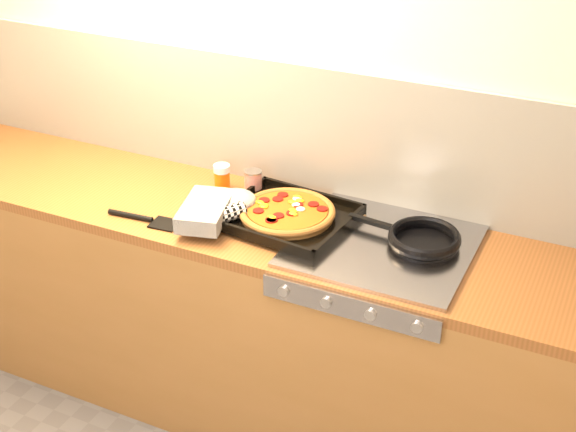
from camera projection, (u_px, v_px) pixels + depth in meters
The scene contains 9 objects.
room_shell at pixel (299, 128), 3.02m from camera, with size 3.20×3.20×3.20m.
counter_run at pixel (267, 320), 3.13m from camera, with size 3.20×0.62×0.90m.
stovetop at pixel (383, 246), 2.74m from camera, with size 0.60×0.56×0.02m, color #A0A0A5.
pizza_on_tray at pixel (265, 212), 2.87m from camera, with size 0.60×0.50×0.08m.
frying_pan at pixel (423, 239), 2.72m from camera, with size 0.42×0.27×0.04m.
tomato_can at pixel (253, 183), 3.07m from camera, with size 0.07×0.07×0.10m.
juice_glass at pixel (222, 177), 3.09m from camera, with size 0.08×0.08×0.11m.
wooden_spoon at pixel (337, 211), 2.95m from camera, with size 0.30×0.04×0.02m.
black_spatula at pixel (145, 219), 2.90m from camera, with size 0.28×0.09×0.02m.
Camera 1 is at (1.16, -1.15, 2.33)m, focal length 50.00 mm.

